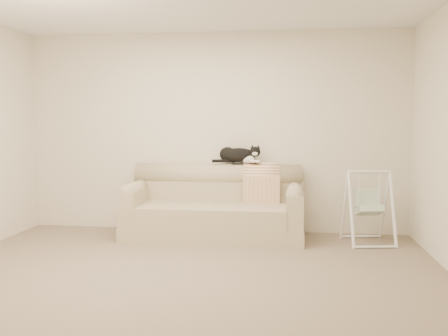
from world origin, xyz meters
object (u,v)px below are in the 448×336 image
object	(u,v)px
sofa	(215,209)
baby_swing	(368,207)
remote_b	(251,164)
tuxedo_cat	(239,155)
remote_a	(239,163)

from	to	relation	value
sofa	baby_swing	bearing A→B (deg)	-3.55
remote_b	tuxedo_cat	xyz separation A→B (m)	(-0.17, 0.04, 0.11)
sofa	remote_a	bearing A→B (deg)	40.36
remote_a	baby_swing	xyz separation A→B (m)	(1.58, -0.35, -0.47)
remote_b	tuxedo_cat	distance (m)	0.20
baby_swing	remote_a	bearing A→B (deg)	167.44
sofa	remote_b	xyz separation A→B (m)	(0.44, 0.21, 0.56)
remote_b	tuxedo_cat	bearing A→B (deg)	165.59
tuxedo_cat	remote_b	bearing A→B (deg)	-14.41
remote_a	tuxedo_cat	world-z (taller)	tuxedo_cat
baby_swing	tuxedo_cat	bearing A→B (deg)	166.95
tuxedo_cat	remote_a	bearing A→B (deg)	-78.71
remote_b	sofa	bearing A→B (deg)	-154.69
remote_a	baby_swing	size ratio (longest dim) A/B	0.21
remote_a	remote_b	distance (m)	0.17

